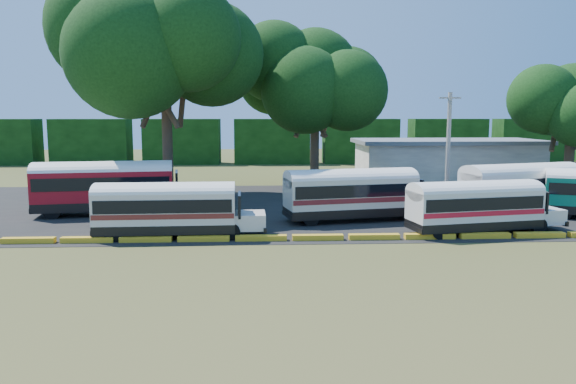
{
  "coord_description": "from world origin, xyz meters",
  "views": [
    {
      "loc": [
        -1.46,
        -27.92,
        6.61
      ],
      "look_at": [
        0.16,
        6.0,
        1.9
      ],
      "focal_mm": 35.0,
      "sensor_mm": 36.0,
      "label": 1
    }
  ],
  "objects_px": {
    "bus_cream_west": "(169,206)",
    "bus_white_red": "(478,204)",
    "bus_red": "(108,184)",
    "tree_west": "(164,38)"
  },
  "relations": [
    {
      "from": "bus_cream_west",
      "to": "bus_white_red",
      "type": "distance_m",
      "value": 16.97
    },
    {
      "from": "bus_cream_west",
      "to": "bus_white_red",
      "type": "height_order",
      "value": "bus_cream_west"
    },
    {
      "from": "bus_cream_west",
      "to": "bus_red",
      "type": "bearing_deg",
      "value": 123.64
    },
    {
      "from": "bus_cream_west",
      "to": "tree_west",
      "type": "height_order",
      "value": "tree_west"
    },
    {
      "from": "bus_cream_west",
      "to": "tree_west",
      "type": "distance_m",
      "value": 17.97
    },
    {
      "from": "bus_white_red",
      "to": "tree_west",
      "type": "height_order",
      "value": "tree_west"
    },
    {
      "from": "tree_west",
      "to": "bus_white_red",
      "type": "bearing_deg",
      "value": -36.02
    },
    {
      "from": "bus_white_red",
      "to": "tree_west",
      "type": "distance_m",
      "value": 26.18
    },
    {
      "from": "bus_white_red",
      "to": "bus_red",
      "type": "bearing_deg",
      "value": 151.75
    },
    {
      "from": "tree_west",
      "to": "bus_cream_west",
      "type": "bearing_deg",
      "value": -80.6
    }
  ]
}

